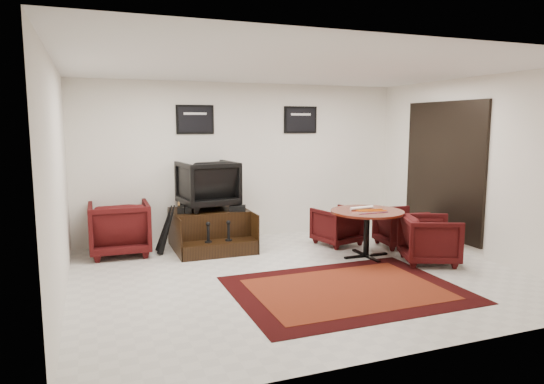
{
  "coord_description": "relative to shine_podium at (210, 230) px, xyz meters",
  "views": [
    {
      "loc": [
        -2.66,
        -5.93,
        2.08
      ],
      "look_at": [
        -0.07,
        0.9,
        1.05
      ],
      "focal_mm": 32.0,
      "sensor_mm": 36.0,
      "label": 1
    }
  ],
  "objects": [
    {
      "name": "table_chair_corner",
      "position": [
        2.86,
        -2.07,
        0.1
      ],
      "size": [
        0.95,
        0.98,
        0.79
      ],
      "primitive_type": "imported",
      "rotation": [
        0.0,
        0.0,
        1.19
      ],
      "color": "black",
      "rests_on": "ground"
    },
    {
      "name": "meeting_table",
      "position": [
        2.15,
        -1.44,
        0.35
      ],
      "size": [
        1.13,
        1.13,
        0.74
      ],
      "color": "#431109",
      "rests_on": "ground"
    },
    {
      "name": "shoes_pair",
      "position": [
        -0.44,
        -0.07,
        0.4
      ],
      "size": [
        0.28,
        0.33,
        0.11
      ],
      "color": "black",
      "rests_on": "shine_podium"
    },
    {
      "name": "polish_kit",
      "position": [
        0.41,
        -0.24,
        0.39
      ],
      "size": [
        0.31,
        0.26,
        0.09
      ],
      "primitive_type": "cube",
      "rotation": [
        0.0,
        0.0,
        -0.34
      ],
      "color": "black",
      "rests_on": "shine_podium"
    },
    {
      "name": "table_chair_back",
      "position": [
        2.11,
        -0.56,
        0.06
      ],
      "size": [
        0.83,
        0.79,
        0.71
      ],
      "primitive_type": "imported",
      "rotation": [
        0.0,
        0.0,
        3.38
      ],
      "color": "black",
      "rests_on": "ground"
    },
    {
      "name": "table_chair_window",
      "position": [
        3.05,
        -1.07,
        0.06
      ],
      "size": [
        0.73,
        0.77,
        0.72
      ],
      "primitive_type": "imported",
      "rotation": [
        0.0,
        0.0,
        1.46
      ],
      "color": "black",
      "rests_on": "ground"
    },
    {
      "name": "table_clutter",
      "position": [
        2.19,
        -1.52,
        0.45
      ],
      "size": [
        0.57,
        0.31,
        0.01
      ],
      "color": "orange",
      "rests_on": "meeting_table"
    },
    {
      "name": "room_shell",
      "position": [
        1.21,
        -1.79,
        1.49
      ],
      "size": [
        6.02,
        5.02,
        2.81
      ],
      "color": "white",
      "rests_on": "ground"
    },
    {
      "name": "shine_podium",
      "position": [
        0.0,
        0.0,
        0.0
      ],
      "size": [
        1.25,
        1.28,
        0.64
      ],
      "color": "black",
      "rests_on": "ground"
    },
    {
      "name": "ground",
      "position": [
        0.8,
        -1.91,
        -0.3
      ],
      "size": [
        6.0,
        6.0,
        0.0
      ],
      "primitive_type": "plane",
      "color": "beige",
      "rests_on": "ground"
    },
    {
      "name": "shine_chair",
      "position": [
        0.0,
        0.14,
        0.8
      ],
      "size": [
        0.98,
        0.93,
        0.91
      ],
      "primitive_type": "imported",
      "rotation": [
        0.0,
        0.0,
        3.26
      ],
      "color": "black",
      "rests_on": "shine_podium"
    },
    {
      "name": "paper_roll",
      "position": [
        2.13,
        -1.32,
        0.47
      ],
      "size": [
        0.42,
        0.09,
        0.05
      ],
      "primitive_type": "cylinder",
      "rotation": [
        0.0,
        1.57,
        0.1
      ],
      "color": "white",
      "rests_on": "meeting_table"
    },
    {
      "name": "umbrella_black",
      "position": [
        -0.74,
        -0.18,
        0.12
      ],
      "size": [
        0.31,
        0.11,
        0.82
      ],
      "primitive_type": null,
      "color": "black",
      "rests_on": "ground"
    },
    {
      "name": "umbrella_hooked",
      "position": [
        -0.75,
        0.04,
        0.09
      ],
      "size": [
        0.29,
        0.11,
        0.78
      ],
      "primitive_type": null,
      "color": "black",
      "rests_on": "ground"
    },
    {
      "name": "area_rug",
      "position": [
        1.1,
        -2.69,
        -0.29
      ],
      "size": [
        2.82,
        2.12,
        0.01
      ],
      "color": "black",
      "rests_on": "ground"
    },
    {
      "name": "armchair_side",
      "position": [
        -1.45,
        0.08,
        0.17
      ],
      "size": [
        0.93,
        0.87,
        0.94
      ],
      "primitive_type": "imported",
      "rotation": [
        0.0,
        0.0,
        3.12
      ],
      "color": "black",
      "rests_on": "ground"
    }
  ]
}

